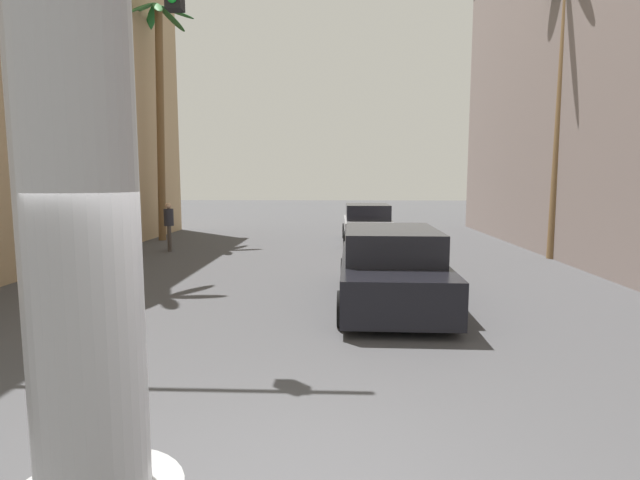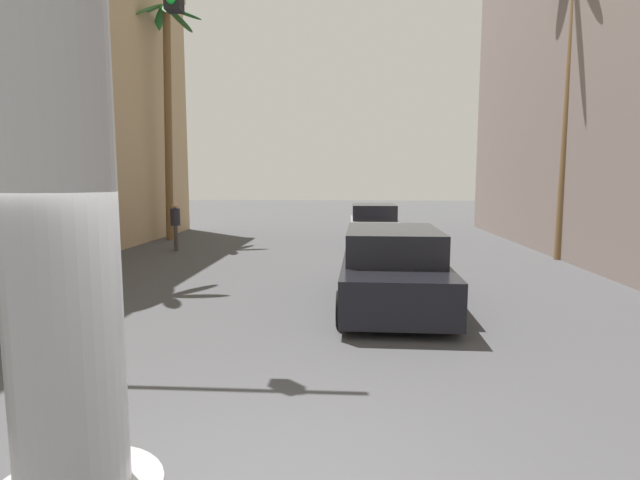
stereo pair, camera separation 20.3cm
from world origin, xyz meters
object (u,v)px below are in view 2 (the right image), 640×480
car_lead (392,268)px  car_far (374,225)px  palm_tree_far_left (167,92)px  pedestrian_far_left (175,222)px  palm_tree_mid_left (84,68)px  palm_tree_mid_right (571,81)px

car_lead → car_far: bearing=89.8°
palm_tree_far_left → car_lead: bearing=-50.8°
palm_tree_far_left → pedestrian_far_left: palm_tree_far_left is taller
palm_tree_mid_left → palm_tree_far_left: palm_tree_far_left is taller
palm_tree_mid_right → palm_tree_far_left: (-14.46, 4.32, 0.54)m
car_lead → palm_tree_mid_left: size_ratio=0.56×
palm_tree_mid_right → pedestrian_far_left: (-13.10, 1.07, -4.57)m
car_lead → palm_tree_far_left: bearing=129.2°
pedestrian_far_left → car_lead: bearing=-45.1°
palm_tree_mid_left → palm_tree_far_left: (-0.44, 7.28, 0.60)m
palm_tree_mid_right → pedestrian_far_left: size_ratio=5.30×
car_lead → palm_tree_mid_left: 9.92m
car_far → palm_tree_far_left: size_ratio=0.46×
car_far → pedestrian_far_left: bearing=-159.0°
car_far → palm_tree_far_left: (-8.57, 0.49, 5.40)m
palm_tree_mid_left → palm_tree_mid_right: size_ratio=1.00×
car_far → palm_tree_far_left: palm_tree_far_left is taller
palm_tree_mid_left → palm_tree_far_left: size_ratio=0.95×
palm_tree_mid_right → pedestrian_far_left: palm_tree_mid_right is taller
car_far → palm_tree_mid_left: size_ratio=0.48×
palm_tree_mid_left → pedestrian_far_left: (0.91, 4.03, -4.51)m
car_lead → palm_tree_mid_left: (-8.09, 3.18, 4.80)m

